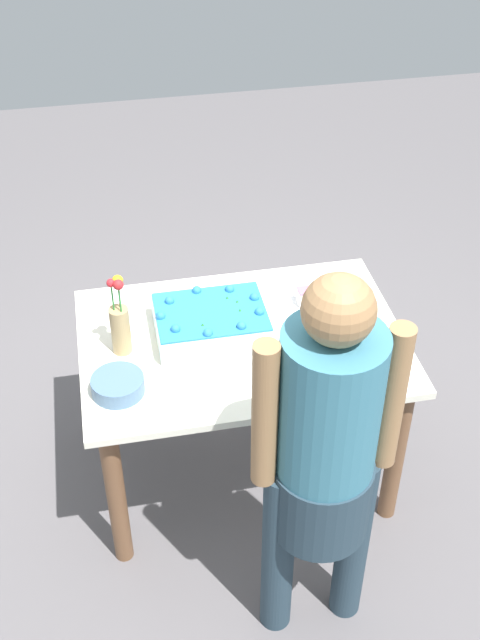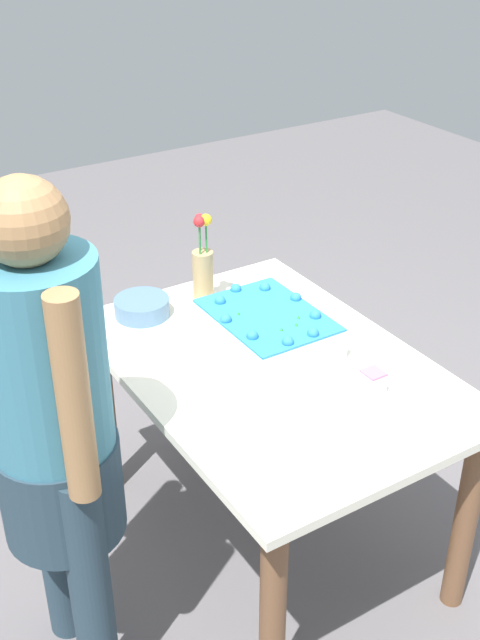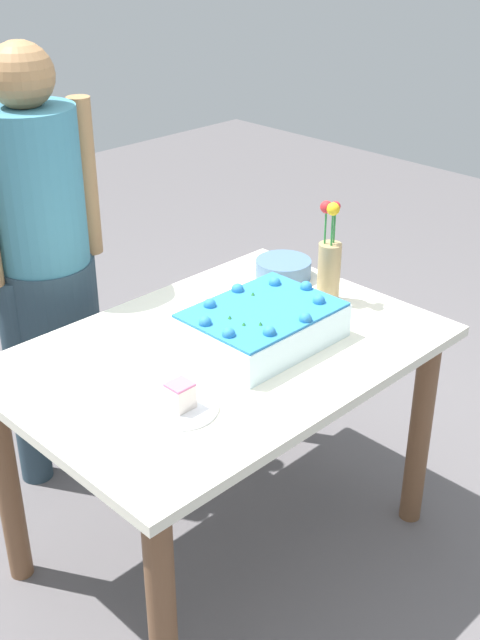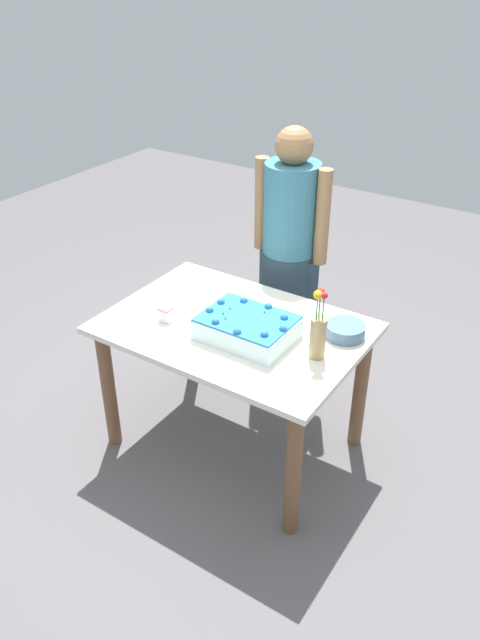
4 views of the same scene
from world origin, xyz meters
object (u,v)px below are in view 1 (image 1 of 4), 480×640
at_px(sheet_cake, 211,322).
at_px(serving_plate_with_slice, 305,301).
at_px(person_standing, 325,452).
at_px(flower_vase, 120,324).
at_px(fruit_bowl, 118,385).
at_px(cake_knife, 321,359).

distance_m(sheet_cake, serving_plate_with_slice, 0.41).
distance_m(sheet_cake, person_standing, 0.81).
bearing_deg(flower_vase, fruit_bowl, 81.32).
relative_size(serving_plate_with_slice, cake_knife, 0.99).
relative_size(sheet_cake, serving_plate_with_slice, 2.20).
height_order(flower_vase, person_standing, person_standing).
bearing_deg(serving_plate_with_slice, sheet_cake, 14.11).
relative_size(serving_plate_with_slice, fruit_bowl, 1.02).
bearing_deg(fruit_bowl, flower_vase, -98.68).
relative_size(sheet_cake, person_standing, 0.28).
height_order(sheet_cake, fruit_bowl, sheet_cake).
relative_size(serving_plate_with_slice, person_standing, 0.13).
height_order(serving_plate_with_slice, fruit_bowl, serving_plate_with_slice).
height_order(sheet_cake, person_standing, person_standing).
distance_m(serving_plate_with_slice, person_standing, 0.90).
bearing_deg(sheet_cake, person_standing, 105.61).
bearing_deg(flower_vase, sheet_cake, -173.70).
bearing_deg(person_standing, sheet_cake, 15.61).
relative_size(cake_knife, fruit_bowl, 1.04).
distance_m(cake_knife, person_standing, 0.58).
bearing_deg(serving_plate_with_slice, flower_vase, 10.55).
relative_size(serving_plate_with_slice, flower_vase, 0.58).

